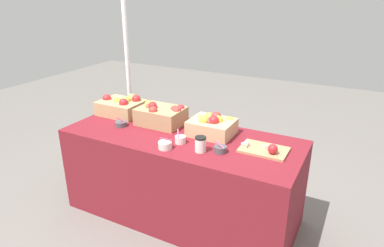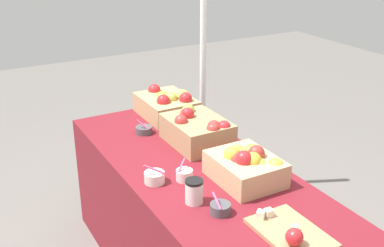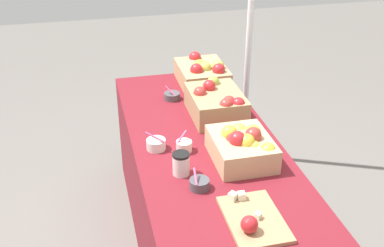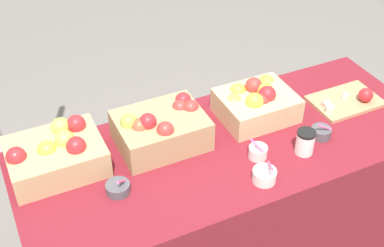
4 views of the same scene
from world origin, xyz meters
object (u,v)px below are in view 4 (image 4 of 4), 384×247
at_px(apple_crate_left, 56,154).
at_px(cutting_board_front, 349,100).
at_px(sample_bowl_mid, 264,175).
at_px(sample_bowl_far, 118,188).
at_px(apple_crate_middle, 161,128).
at_px(sample_bowl_near, 321,132).
at_px(coffee_cup, 305,142).
at_px(apple_crate_right, 256,101).
at_px(sample_bowl_extra, 258,152).

relative_size(apple_crate_left, cutting_board_front, 1.16).
height_order(sample_bowl_mid, sample_bowl_far, sample_bowl_mid).
relative_size(apple_crate_middle, sample_bowl_near, 4.12).
bearing_deg(sample_bowl_near, coffee_cup, -157.01).
bearing_deg(apple_crate_middle, apple_crate_right, 0.07).
bearing_deg(sample_bowl_near, sample_bowl_extra, 179.51).
bearing_deg(sample_bowl_far, sample_bowl_near, -3.79).
bearing_deg(sample_bowl_mid, coffee_cup, 17.22).
relative_size(apple_crate_left, apple_crate_middle, 1.01).
xyz_separation_m(apple_crate_middle, sample_bowl_near, (0.67, -0.27, -0.06)).
distance_m(sample_bowl_near, coffee_cup, 0.15).
xyz_separation_m(sample_bowl_mid, coffee_cup, (0.25, 0.08, 0.03)).
distance_m(apple_crate_right, sample_bowl_near, 0.33).
bearing_deg(sample_bowl_near, cutting_board_front, 28.64).
relative_size(apple_crate_middle, sample_bowl_mid, 3.54).
relative_size(apple_crate_right, cutting_board_front, 1.03).
bearing_deg(apple_crate_right, apple_crate_left, 177.74).
height_order(sample_bowl_mid, coffee_cup, coffee_cup).
height_order(apple_crate_left, apple_crate_right, apple_crate_left).
relative_size(apple_crate_middle, sample_bowl_extra, 3.72).
height_order(apple_crate_middle, cutting_board_front, apple_crate_middle).
distance_m(apple_crate_left, sample_bowl_near, 1.16).
bearing_deg(apple_crate_middle, sample_bowl_mid, -54.34).
distance_m(apple_crate_right, coffee_cup, 0.33).
distance_m(apple_crate_left, apple_crate_middle, 0.46).
xyz_separation_m(apple_crate_right, cutting_board_front, (0.46, -0.12, -0.06)).
relative_size(sample_bowl_mid, sample_bowl_far, 1.10).
relative_size(apple_crate_left, sample_bowl_extra, 3.77).
xyz_separation_m(apple_crate_middle, sample_bowl_far, (-0.27, -0.20, -0.06)).
bearing_deg(coffee_cup, apple_crate_left, 160.04).
relative_size(apple_crate_left, sample_bowl_far, 3.94).
distance_m(apple_crate_left, sample_bowl_far, 0.31).
bearing_deg(sample_bowl_extra, coffee_cup, -16.30).
relative_size(apple_crate_middle, sample_bowl_far, 3.88).
bearing_deg(coffee_cup, sample_bowl_extra, 163.70).
bearing_deg(apple_crate_middle, coffee_cup, -31.01).
bearing_deg(apple_crate_left, apple_crate_middle, -4.73).
relative_size(apple_crate_left, apple_crate_right, 1.13).
distance_m(sample_bowl_far, sample_bowl_extra, 0.61).
xyz_separation_m(sample_bowl_near, sample_bowl_extra, (-0.33, 0.00, 0.00)).
height_order(cutting_board_front, coffee_cup, coffee_cup).
relative_size(apple_crate_right, sample_bowl_extra, 3.34).
xyz_separation_m(apple_crate_left, sample_bowl_far, (0.18, -0.24, -0.05)).
bearing_deg(sample_bowl_far, sample_bowl_mid, -19.16).
bearing_deg(apple_crate_left, sample_bowl_near, -15.19).
relative_size(apple_crate_right, sample_bowl_mid, 3.18).
relative_size(sample_bowl_near, sample_bowl_mid, 0.86).
height_order(sample_bowl_near, sample_bowl_far, sample_bowl_far).
bearing_deg(coffee_cup, apple_crate_right, 99.56).
distance_m(sample_bowl_mid, sample_bowl_far, 0.59).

